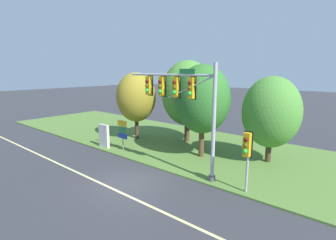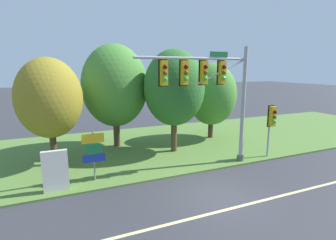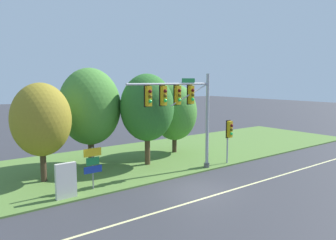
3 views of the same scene
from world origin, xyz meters
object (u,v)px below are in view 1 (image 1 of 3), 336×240
Objects in this scene: route_sign_post at (122,131)px; tree_behind_signpost at (202,99)px; info_kiosk at (104,136)px; tree_mid_verge at (271,112)px; tree_nearest_road at (136,97)px; traffic_signal_mast at (182,98)px; pedestrian_signal_near_kerb at (247,149)px; tree_left_of_mast at (188,93)px.

route_sign_post is 6.78m from tree_behind_signpost.
tree_mid_verge is at bearing 24.73° from info_kiosk.
tree_behind_signpost reaches higher than tree_nearest_road.
traffic_signal_mast is 6.48m from tree_mid_verge.
route_sign_post is 1.28× the size of info_kiosk.
pedestrian_signal_near_kerb is 0.54× the size of tree_nearest_road.
traffic_signal_mast is at bearing -4.83° from route_sign_post.
info_kiosk is at bearing -155.27° from tree_mid_verge.
info_kiosk is (-11.50, -5.30, -2.53)m from tree_mid_verge.
tree_nearest_road is 1.03× the size of tree_mid_verge.
tree_behind_signpost is at bearing -3.44° from tree_nearest_road.
route_sign_post is 0.41× the size of tree_mid_verge.
tree_left_of_mast reaches higher than route_sign_post.
info_kiosk is at bearing 179.72° from traffic_signal_mast.
tree_behind_signpost is at bearing 144.96° from pedestrian_signal_near_kerb.
tree_left_of_mast reaches higher than pedestrian_signal_near_kerb.
tree_left_of_mast is (-8.25, 6.16, 1.90)m from pedestrian_signal_near_kerb.
tree_left_of_mast is 1.06× the size of tree_behind_signpost.
tree_nearest_road is 4.70m from info_kiosk.
pedestrian_signal_near_kerb is 0.49× the size of tree_behind_signpost.
info_kiosk is (-1.76, -0.49, -0.60)m from route_sign_post.
tree_nearest_road is at bearing -172.13° from tree_mid_verge.
pedestrian_signal_near_kerb is at bearing -3.95° from route_sign_post.
route_sign_post is (-10.56, 0.73, -0.84)m from pedestrian_signal_near_kerb.
traffic_signal_mast is at bearing -24.85° from tree_nearest_road.
tree_nearest_road is 4.71m from tree_left_of_mast.
tree_left_of_mast is 7.50m from tree_mid_verge.
pedestrian_signal_near_kerb is 12.40m from info_kiosk.
tree_nearest_road reaches higher than tree_mid_verge.
tree_behind_signpost reaches higher than info_kiosk.
pedestrian_signal_near_kerb is 0.55× the size of tree_mid_verge.
tree_mid_verge reaches higher than info_kiosk.
tree_behind_signpost is (7.40, -0.44, 0.38)m from tree_nearest_road.
tree_behind_signpost reaches higher than tree_mid_verge.
tree_behind_signpost is at bearing 101.60° from traffic_signal_mast.
route_sign_post is at bearing -153.73° from tree_mid_verge.
tree_mid_verge is (4.17, 2.04, -0.74)m from tree_behind_signpost.
route_sign_post is at bearing -153.62° from tree_behind_signpost.
route_sign_post is 0.36× the size of tree_behind_signpost.
info_kiosk is at bearing 178.88° from pedestrian_signal_near_kerb.
tree_mid_verge reaches higher than route_sign_post.
pedestrian_signal_near_kerb is 10.47m from tree_left_of_mast.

